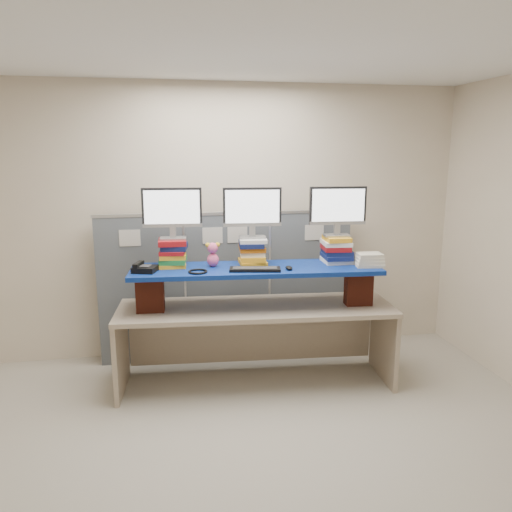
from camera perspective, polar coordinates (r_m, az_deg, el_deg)
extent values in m
cube|color=beige|center=(3.27, 0.44, -0.94)|extent=(5.00, 4.00, 2.80)
cube|color=#B4AC9C|center=(3.84, 0.41, -21.72)|extent=(5.00, 4.00, 0.01)
cube|color=white|center=(3.26, 0.49, 23.78)|extent=(5.00, 4.00, 0.01)
cube|color=#4C535A|center=(5.11, -12.95, -3.97)|extent=(0.85, 0.05, 1.50)
cube|color=#4C535A|center=(5.14, -3.24, -3.59)|extent=(0.85, 0.05, 1.50)
cube|color=#4C535A|center=(5.31, 6.10, -3.13)|extent=(0.85, 0.05, 1.50)
cube|color=silver|center=(4.99, -3.35, 4.90)|extent=(2.60, 0.06, 0.03)
cube|color=beige|center=(4.97, -14.22, 2.01)|extent=(0.20, 0.00, 0.16)
cube|color=beige|center=(4.97, -4.99, 2.35)|extent=(0.20, 0.00, 0.16)
cube|color=beige|center=(5.00, -2.14, 2.44)|extent=(0.20, 0.00, 0.16)
cube|color=beige|center=(5.17, 6.68, 2.69)|extent=(0.20, 0.00, 0.16)
cube|color=tan|center=(4.53, 0.00, -6.00)|extent=(2.52, 0.90, 0.04)
cube|color=tan|center=(4.70, -15.19, -10.65)|extent=(0.09, 0.67, 0.71)
cube|color=tan|center=(4.93, 14.41, -9.51)|extent=(0.09, 0.67, 0.71)
cube|color=maroon|center=(4.43, -12.01, -4.22)|extent=(0.25, 0.15, 0.32)
cube|color=maroon|center=(4.62, 11.64, -3.54)|extent=(0.25, 0.15, 0.32)
cube|color=navy|center=(4.43, 0.00, -1.52)|extent=(2.23, 0.71, 0.04)
cube|color=gold|center=(4.51, -9.49, -0.94)|extent=(0.24, 0.27, 0.03)
cube|color=#228135|center=(4.51, -9.45, -0.43)|extent=(0.26, 0.30, 0.05)
cube|color=gold|center=(4.49, -9.46, 0.08)|extent=(0.24, 0.28, 0.04)
cube|color=maroon|center=(4.49, -9.53, 0.52)|extent=(0.24, 0.29, 0.03)
cube|color=#111B4C|center=(4.49, -9.31, 1.06)|extent=(0.25, 0.29, 0.05)
cube|color=maroon|center=(4.47, -9.54, 1.61)|extent=(0.25, 0.27, 0.05)
cube|color=gold|center=(4.53, -0.39, -0.70)|extent=(0.24, 0.29, 0.04)
cube|color=gold|center=(4.52, -0.38, -0.18)|extent=(0.25, 0.30, 0.05)
cube|color=white|center=(4.52, -0.42, 0.42)|extent=(0.24, 0.29, 0.04)
cube|color=#AD5710|center=(4.51, -0.47, 0.91)|extent=(0.25, 0.29, 0.04)
cube|color=#111B4C|center=(4.50, -0.57, 1.39)|extent=(0.24, 0.31, 0.04)
cube|color=white|center=(4.50, -0.36, 1.87)|extent=(0.27, 0.29, 0.03)
cube|color=white|center=(4.67, 9.18, -0.48)|extent=(0.25, 0.26, 0.04)
cube|color=#111B4C|center=(4.66, 9.19, -0.02)|extent=(0.26, 0.32, 0.04)
cube|color=#111B4C|center=(4.67, 9.24, 0.49)|extent=(0.27, 0.30, 0.04)
cube|color=maroon|center=(4.65, 9.08, 0.99)|extent=(0.26, 0.30, 0.05)
cube|color=white|center=(4.65, 9.12, 1.52)|extent=(0.27, 0.31, 0.04)
cube|color=gold|center=(4.63, 9.21, 1.98)|extent=(0.22, 0.27, 0.04)
cube|color=#9D9EA2|center=(4.47, -9.46, 2.01)|extent=(0.24, 0.16, 0.02)
cube|color=#9D9EA2|center=(4.46, -9.48, 2.70)|extent=(0.05, 0.05, 0.09)
cube|color=black|center=(4.43, -9.58, 5.49)|extent=(0.52, 0.07, 0.34)
cube|color=white|center=(4.41, -9.57, 5.46)|extent=(0.48, 0.04, 0.30)
cube|color=#9D9EA2|center=(4.49, -0.43, 2.17)|extent=(0.24, 0.16, 0.02)
cube|color=#9D9EA2|center=(4.48, -0.43, 2.86)|extent=(0.05, 0.05, 0.09)
cube|color=black|center=(4.45, -0.43, 5.63)|extent=(0.52, 0.07, 0.34)
cube|color=white|center=(4.43, -0.39, 5.61)|extent=(0.48, 0.04, 0.30)
cube|color=#9D9EA2|center=(4.63, 9.22, 2.35)|extent=(0.24, 0.16, 0.02)
cube|color=#9D9EA2|center=(4.62, 9.24, 3.01)|extent=(0.05, 0.05, 0.09)
cube|color=black|center=(4.59, 9.33, 5.71)|extent=(0.52, 0.07, 0.34)
cube|color=white|center=(4.57, 9.41, 5.68)|extent=(0.48, 0.04, 0.30)
cube|color=black|center=(4.29, -0.12, -1.53)|extent=(0.46, 0.22, 0.02)
cube|color=#2D2D2F|center=(4.28, -0.12, -1.35)|extent=(0.39, 0.16, 0.00)
ellipsoid|color=black|center=(4.33, 3.78, -1.36)|extent=(0.07, 0.11, 0.03)
cube|color=black|center=(4.35, -12.57, -1.47)|extent=(0.23, 0.22, 0.05)
cube|color=#2D2D2F|center=(4.34, -12.59, -1.11)|extent=(0.12, 0.12, 0.01)
cube|color=black|center=(4.36, -13.30, -0.93)|extent=(0.09, 0.18, 0.03)
torus|color=black|center=(4.25, -6.66, -1.77)|extent=(0.20, 0.20, 0.02)
ellipsoid|color=#F45D90|center=(4.44, -4.95, -0.45)|extent=(0.11, 0.10, 0.12)
sphere|color=#F45D90|center=(4.42, -4.97, 0.92)|extent=(0.10, 0.10, 0.10)
sphere|color=yellow|center=(4.41, -5.54, 1.26)|extent=(0.04, 0.04, 0.04)
sphere|color=yellow|center=(4.42, -4.42, 1.30)|extent=(0.04, 0.04, 0.04)
cube|color=beige|center=(4.57, 12.79, -0.94)|extent=(0.26, 0.22, 0.03)
cube|color=beige|center=(4.56, 12.80, -0.59)|extent=(0.25, 0.21, 0.03)
cube|color=beige|center=(4.56, 12.82, -0.23)|extent=(0.24, 0.20, 0.03)
cube|color=beige|center=(4.55, 12.84, 0.13)|extent=(0.23, 0.19, 0.03)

